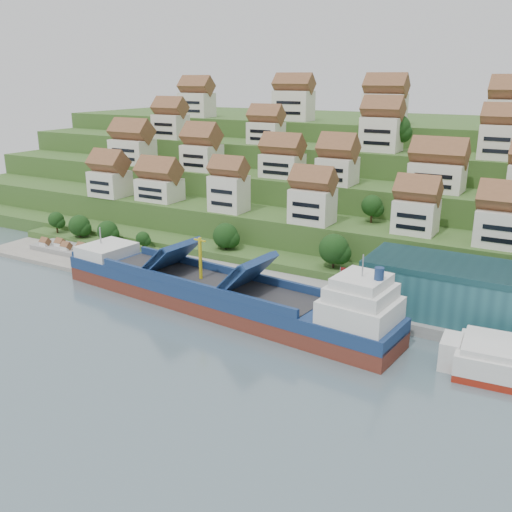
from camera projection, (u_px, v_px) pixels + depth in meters
The scene contains 9 objects.
ground at pixel (235, 315), 113.54m from camera, with size 300.00×300.00×0.00m, color slate.
quay at pixel (357, 304), 116.08m from camera, with size 180.00×14.00×2.20m, color gray.
pebble_beach at pixel (73, 254), 150.90m from camera, with size 45.00×20.00×1.00m, color gray.
hillside at pixel (394, 182), 195.87m from camera, with size 260.00×128.00×31.00m.
hillside_village at pixel (354, 155), 156.51m from camera, with size 156.84×62.99×29.78m.
hillside_trees at pixel (303, 193), 147.70m from camera, with size 141.50×60.87×32.12m.
flagpole at pixel (340, 283), 111.10m from camera, with size 1.28×0.16×8.00m.
beach_huts at pixel (64, 248), 150.33m from camera, with size 14.40×3.70×2.20m.
cargo_ship at pixel (225, 296), 114.56m from camera, with size 78.18×19.45×17.16m.
Camera 1 is at (55.91, -88.62, 45.48)m, focal length 40.00 mm.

